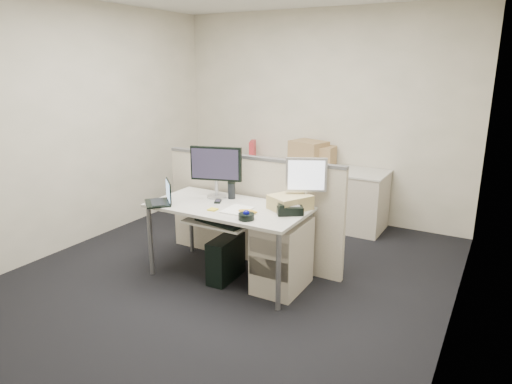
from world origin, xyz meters
The scene contains 27 objects.
floor centered at (0.00, 0.00, -0.01)m, with size 4.00×4.50×0.01m, color black.
wall_back centered at (0.00, 2.25, 1.35)m, with size 4.00×0.02×2.70m, color beige.
wall_left centered at (-2.00, 0.00, 1.35)m, with size 0.02×4.50×2.70m, color beige.
wall_right centered at (2.00, 0.00, 1.35)m, with size 0.02×4.50×2.70m, color beige.
desk centered at (0.00, 0.00, 0.66)m, with size 1.50×0.75×0.73m.
keyboard_tray centered at (0.00, -0.18, 0.62)m, with size 0.62×0.32×0.02m, color beige.
drawer_pedestal centered at (0.55, 0.05, 0.33)m, with size 0.40×0.55×0.65m, color beige.
cubicle_partition centered at (0.00, 0.45, 0.55)m, with size 2.00×0.06×1.10m, color beige.
back_counter centered at (0.00, 1.93, 0.36)m, with size 2.00×0.60×0.72m, color beige.
monitor_main centered at (-0.25, 0.18, 0.99)m, with size 0.52×0.20×0.52m, color black.
monitor_small centered at (0.65, 0.32, 0.96)m, with size 0.38×0.19×0.46m, color #B7B7BC.
laptop centered at (-0.62, -0.28, 0.84)m, with size 0.30×0.22×0.22m, color black.
trackball centered at (0.35, -0.25, 0.76)m, with size 0.14×0.14×0.05m, color black.
desk_phone centered at (0.60, 0.08, 0.77)m, with size 0.23×0.19×0.07m, color black.
paper_stack centered at (0.15, -0.08, 0.74)m, with size 0.21×0.27×0.01m, color white.
sticky_pad centered at (-0.05, -0.18, 0.74)m, with size 0.08×0.08×0.01m, color yellow.
travel_mug centered at (-0.10, 0.22, 0.81)m, with size 0.07×0.07×0.16m, color black.
banana centered at (0.28, -0.11, 0.75)m, with size 0.18×0.04×0.04m, color yellow.
cellphone centered at (-0.15, 0.05, 0.74)m, with size 0.06×0.11×0.01m, color black.
manila_folders centered at (0.55, 0.20, 0.80)m, with size 0.27×0.35×0.13m, color #E0CC85.
keyboard centered at (0.05, -0.22, 0.64)m, with size 0.48×0.17×0.03m, color black.
pc_tower_desk centered at (0.00, -0.05, 0.21)m, with size 0.18×0.45×0.42m, color black.
pc_tower_spare_dark centered at (-1.34, 1.63, 0.21)m, with size 0.18×0.46×0.43m, color black.
pc_tower_spare_silver centered at (-1.70, 2.03, 0.19)m, with size 0.16×0.41×0.38m, color #B7B7BC.
cardboard_box_left centered at (-0.05, 2.02, 0.89)m, with size 0.44×0.33×0.33m, color #9F874E.
cardboard_box_right centered at (0.10, 2.05, 0.86)m, with size 0.38×0.29×0.27m, color #9F874E.
red_binder centered at (-0.90, 2.03, 0.85)m, with size 0.07×0.28×0.26m, color #B22A30.
Camera 1 is at (2.24, -3.44, 2.02)m, focal length 32.00 mm.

